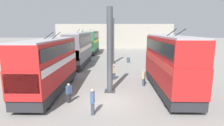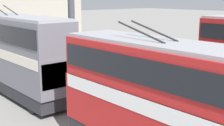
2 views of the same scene
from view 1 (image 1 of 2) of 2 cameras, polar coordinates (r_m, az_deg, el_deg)
The scene contains 13 objects.
ground_plane at distance 14.32m, azimuth -1.04°, elevation -12.43°, with size 240.00×240.00×0.00m, color gray.
depot_back_wall at distance 54.26m, azimuth 0.70°, elevation 8.68°, with size 0.50×36.00×7.48m.
support_column_near at distance 15.64m, azimuth -0.74°, elevation 3.56°, with size 0.95×0.95×7.62m.
support_column_far at distance 29.74m, azimuth 0.22°, elevation 6.94°, with size 0.95×0.95×7.62m.
bus_left_near at distance 16.67m, azimuth 18.18°, elevation 0.83°, with size 10.02×2.54×5.76m.
bus_right_near at distance 16.60m, azimuth -19.73°, elevation 0.15°, with size 9.72×2.54×5.46m.
bus_right_mid at distance 28.83m, azimuth -10.68°, elevation 5.17°, with size 11.07×2.54×5.82m.
bus_right_far at distance 43.12m, azimuth -6.71°, elevation 7.23°, with size 10.91×2.54×6.04m.
person_aisle_foreground at distance 11.98m, azimuth -6.37°, elevation -12.20°, with size 0.42×0.24×1.83m.
person_aisle_midway at distance 20.05m, azimuth 0.61°, elevation -2.97°, with size 0.40×0.48×1.69m.
person_by_right_row at distance 14.25m, azimuth -13.90°, elevation -9.36°, with size 0.48×0.43×1.56m.
person_by_left_row at distance 18.08m, azimuth 10.35°, elevation -4.73°, with size 0.48×0.43×1.66m.
oil_drum at distance 30.91m, azimuth 5.36°, elevation 0.98°, with size 0.57×0.57×0.89m.
Camera 1 is at (-13.16, -0.54, 5.62)m, focal length 28.00 mm.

